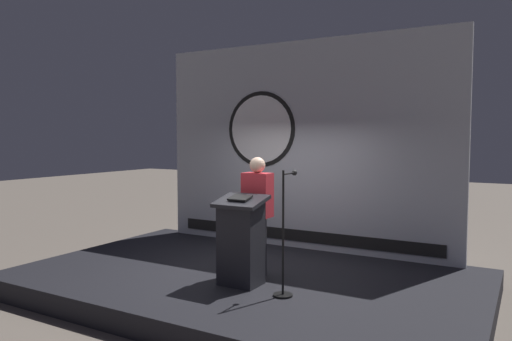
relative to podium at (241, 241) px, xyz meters
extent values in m
plane|color=#6B6056|center=(-0.21, 0.49, -0.88)|extent=(40.00, 40.00, 0.00)
cube|color=black|center=(-0.21, 0.49, -0.73)|extent=(6.40, 4.00, 0.30)
cube|color=#B2B7C1|center=(-0.21, 2.34, 1.22)|extent=(5.41, 0.10, 3.60)
cylinder|color=black|center=(-0.98, 2.29, 1.50)|extent=(1.36, 0.02, 1.36)
cylinder|color=white|center=(-0.98, 2.28, 1.50)|extent=(1.22, 0.02, 1.22)
cube|color=black|center=(-0.21, 2.29, -0.36)|extent=(4.87, 0.02, 0.20)
cube|color=#26262B|center=(0.00, 0.00, -0.04)|extent=(0.52, 0.40, 1.08)
cube|color=#26262B|center=(0.00, 0.00, 0.53)|extent=(0.64, 0.50, 0.16)
cube|color=black|center=(0.00, -0.02, 0.57)|extent=(0.28, 0.20, 0.07)
cylinder|color=black|center=(-0.02, 0.48, -0.17)|extent=(0.26, 0.26, 0.83)
cube|color=red|center=(-0.02, 0.48, 0.56)|extent=(0.40, 0.24, 0.62)
sphere|color=beige|center=(-0.02, 0.48, 0.98)|extent=(0.22, 0.22, 0.22)
cylinder|color=black|center=(0.69, -0.15, -0.57)|extent=(0.24, 0.24, 0.02)
cylinder|color=black|center=(0.69, -0.15, 0.19)|extent=(0.03, 0.03, 1.55)
cylinder|color=black|center=(0.69, 0.01, 0.92)|extent=(0.02, 0.31, 0.02)
sphere|color=#262626|center=(0.69, 0.16, 0.92)|extent=(0.07, 0.07, 0.07)
camera|label=1|loc=(3.28, -5.32, 1.37)|focal=33.78mm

